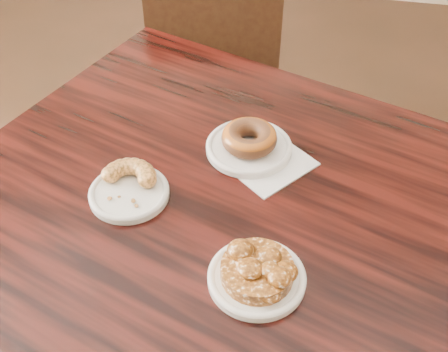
% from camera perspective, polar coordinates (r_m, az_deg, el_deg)
% --- Properties ---
extents(cafe_table, '(1.25, 1.25, 0.75)m').
position_cam_1_polar(cafe_table, '(1.31, -1.88, -14.87)').
color(cafe_table, black).
rests_on(cafe_table, floor).
extents(chair_far, '(0.47, 0.47, 0.90)m').
position_cam_1_polar(chair_far, '(1.90, -0.59, 10.21)').
color(chair_far, black).
rests_on(chair_far, floor).
extents(napkin, '(0.21, 0.21, 0.00)m').
position_cam_1_polar(napkin, '(1.10, 4.32, 1.53)').
color(napkin, white).
rests_on(napkin, cafe_table).
extents(plate_donut, '(0.17, 0.17, 0.01)m').
position_cam_1_polar(plate_donut, '(1.12, 2.55, 2.89)').
color(plate_donut, white).
rests_on(plate_donut, napkin).
extents(plate_cruller, '(0.15, 0.15, 0.01)m').
position_cam_1_polar(plate_cruller, '(1.04, -9.61, -1.75)').
color(plate_cruller, silver).
rests_on(plate_cruller, cafe_table).
extents(plate_fritter, '(0.16, 0.16, 0.01)m').
position_cam_1_polar(plate_fritter, '(0.91, 3.33, -10.31)').
color(plate_fritter, white).
rests_on(plate_fritter, cafe_table).
extents(glazed_donut, '(0.11, 0.11, 0.04)m').
position_cam_1_polar(glazed_donut, '(1.10, 2.59, 3.90)').
color(glazed_donut, '#9C4C16').
rests_on(glazed_donut, plate_donut).
extents(apple_fritter, '(0.15, 0.15, 0.04)m').
position_cam_1_polar(apple_fritter, '(0.89, 3.40, -9.36)').
color(apple_fritter, '#482107').
rests_on(apple_fritter, plate_fritter).
extents(cruller_fragment, '(0.12, 0.12, 0.03)m').
position_cam_1_polar(cruller_fragment, '(1.03, -9.75, -0.89)').
color(cruller_fragment, brown).
rests_on(cruller_fragment, plate_cruller).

